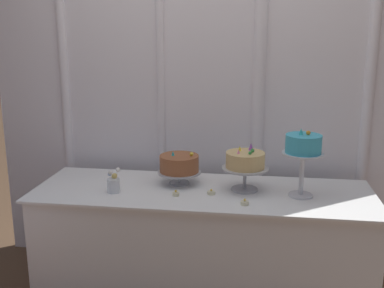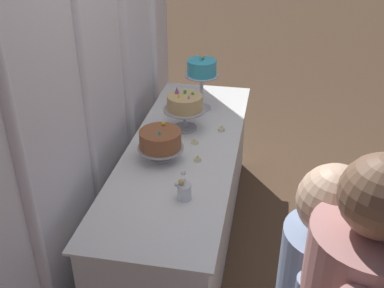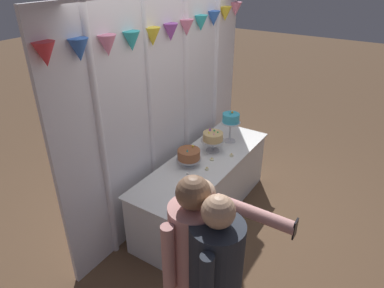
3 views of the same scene
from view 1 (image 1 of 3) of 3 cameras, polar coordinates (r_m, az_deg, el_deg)
name	(u,v)px [view 1 (image 1 of 3)]	position (r m, az deg, el deg)	size (l,w,h in m)	color
draped_curtain	(213,80)	(3.19, 2.68, 8.01)	(3.16, 0.16, 2.53)	white
cake_table	(202,244)	(3.01, 1.27, -12.31)	(2.11, 0.70, 0.73)	white
cake_display_leftmost	(179,165)	(2.95, -1.61, -2.61)	(0.28, 0.28, 0.22)	#B2B2B7
cake_display_center	(245,162)	(2.83, 6.66, -2.29)	(0.29, 0.29, 0.29)	#B2B2B7
cake_display_rightmost	(303,148)	(2.76, 13.71, -0.49)	(0.24, 0.24, 0.42)	silver
flower_vase	(114,184)	(2.86, -9.77, -4.90)	(0.09, 0.08, 0.16)	silver
tealight_far_left	(176,194)	(2.77, -2.03, -6.24)	(0.04, 0.04, 0.04)	beige
tealight_near_left	(211,193)	(2.80, 2.42, -6.09)	(0.05, 0.05, 0.03)	beige
tealight_near_right	(245,203)	(2.65, 6.58, -7.31)	(0.05, 0.05, 0.04)	beige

